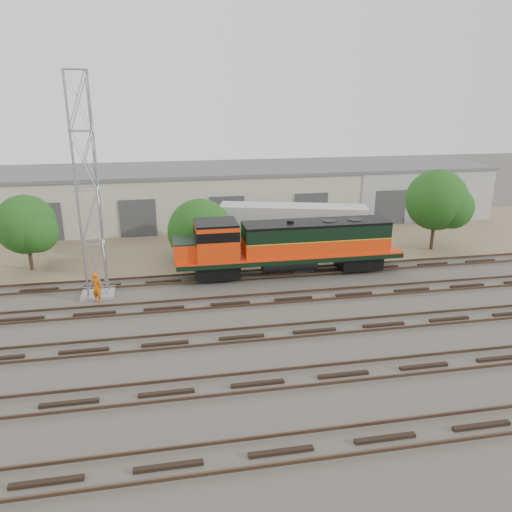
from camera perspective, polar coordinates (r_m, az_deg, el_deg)
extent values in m
plane|color=#47423A|center=(29.41, -2.57, -6.72)|extent=(140.00, 140.00, 0.00)
cube|color=#726047|center=(43.38, -5.39, 1.56)|extent=(80.00, 16.00, 0.02)
cube|color=black|center=(19.31, 2.88, -21.44)|extent=(80.00, 2.40, 0.14)
cube|color=#4C3828|center=(18.66, 3.46, -22.55)|extent=(80.00, 0.08, 0.14)
cube|color=#4C3828|center=(19.79, 2.35, -19.78)|extent=(80.00, 0.08, 0.14)
cube|color=black|center=(22.87, 0.19, -14.37)|extent=(80.00, 2.40, 0.14)
cube|color=#4C3828|center=(22.17, 0.57, -15.09)|extent=(80.00, 0.08, 0.14)
cube|color=#4C3828|center=(23.42, -0.16, -13.11)|extent=(80.00, 0.08, 0.14)
cube|color=black|center=(26.71, -1.64, -9.25)|extent=(80.00, 2.40, 0.14)
cube|color=#4C3828|center=(25.99, -1.38, -9.73)|extent=(80.00, 0.08, 0.14)
cube|color=#4C3828|center=(27.31, -1.90, -8.28)|extent=(80.00, 0.08, 0.14)
cube|color=black|center=(30.73, -2.97, -5.44)|extent=(80.00, 2.40, 0.14)
cube|color=#4C3828|center=(30.00, -2.78, -5.76)|extent=(80.00, 0.08, 0.14)
cube|color=#4C3828|center=(31.36, -3.16, -4.66)|extent=(80.00, 0.08, 0.14)
cube|color=black|center=(34.87, -3.97, -2.51)|extent=(80.00, 2.40, 0.14)
cube|color=#4C3828|center=(34.13, -3.83, -2.73)|extent=(80.00, 0.08, 0.14)
cube|color=#4C3828|center=(35.52, -4.12, -1.88)|extent=(80.00, 0.08, 0.14)
cube|color=#BFB59F|center=(50.53, -6.35, 6.82)|extent=(58.00, 10.00, 5.00)
cube|color=#59595B|center=(50.08, -6.45, 9.80)|extent=(58.40, 10.40, 0.30)
cube|color=#999993|center=(52.18, 19.14, 6.29)|extent=(14.00, 0.10, 5.00)
cube|color=#333335|center=(46.80, -23.16, 3.53)|extent=(3.20, 0.12, 3.40)
cube|color=#333335|center=(45.69, -13.34, 4.20)|extent=(3.20, 0.12, 3.40)
cube|color=#333335|center=(45.98, -3.31, 4.75)|extent=(3.20, 0.12, 3.40)
cube|color=#333335|center=(47.62, 6.31, 5.14)|extent=(3.20, 0.12, 3.40)
cube|color=#333335|center=(50.50, 15.08, 5.37)|extent=(3.20, 0.12, 3.40)
cube|color=black|center=(34.61, -4.47, -1.49)|extent=(3.00, 2.25, 0.94)
cube|color=black|center=(37.05, 11.59, -0.47)|extent=(3.00, 2.25, 0.94)
cube|color=black|center=(35.28, 3.85, 0.00)|extent=(15.94, 2.81, 0.33)
cylinder|color=black|center=(35.46, 3.83, -0.90)|extent=(3.94, 1.03, 1.03)
cube|color=red|center=(35.56, 6.81, 1.28)|extent=(10.32, 2.44, 1.13)
cube|color=black|center=(35.27, 6.87, 2.89)|extent=(10.32, 2.44, 0.94)
cube|color=black|center=(35.13, 6.91, 3.77)|extent=(10.32, 2.44, 0.19)
cube|color=red|center=(33.98, -4.56, 1.71)|extent=(2.81, 2.81, 2.44)
cube|color=black|center=(33.64, -4.61, 3.83)|extent=(2.81, 2.81, 0.15)
cube|color=red|center=(34.01, -8.15, 0.60)|extent=(1.50, 2.25, 1.31)
cube|color=gray|center=(33.68, -17.58, -4.08)|extent=(2.01, 2.01, 0.20)
cylinder|color=gray|center=(32.53, -19.69, 7.46)|extent=(0.10, 0.10, 13.41)
cylinder|color=gray|center=(32.36, -17.53, 7.62)|extent=(0.10, 0.10, 13.41)
cylinder|color=gray|center=(31.33, -20.01, 7.05)|extent=(0.10, 0.10, 13.41)
cylinder|color=gray|center=(31.16, -17.77, 7.22)|extent=(0.10, 0.10, 13.41)
imported|color=#D75C0B|center=(32.24, -17.73, -3.42)|extent=(0.85, 0.80, 1.96)
cube|color=silver|center=(41.01, 4.23, 4.11)|extent=(12.10, 5.55, 2.47)
cube|color=black|center=(41.72, 10.59, 1.28)|extent=(2.74, 2.80, 0.92)
cube|color=black|center=(40.94, -2.28, 1.46)|extent=(0.14, 0.14, 1.19)
cube|color=black|center=(42.69, -1.96, 2.17)|extent=(0.14, 0.14, 1.19)
cube|color=#162199|center=(49.46, 11.64, 4.23)|extent=(1.71, 1.62, 1.50)
cube|color=maroon|center=(52.26, 19.40, 4.25)|extent=(1.73, 1.65, 1.40)
cylinder|color=#382619|center=(39.81, -24.38, -0.12)|extent=(0.27, 0.27, 1.94)
sphere|color=#1A4112|center=(39.18, -24.84, 3.29)|extent=(4.24, 4.24, 4.24)
sphere|color=#1A4112|center=(38.48, -23.75, 2.53)|extent=(2.97, 2.97, 2.97)
cylinder|color=#382619|center=(39.21, -6.29, 0.04)|extent=(0.34, 0.34, 0.45)
sphere|color=#1A4112|center=(38.64, -6.39, 2.83)|extent=(5.00, 5.00, 5.00)
sphere|color=#1A4112|center=(38.14, -4.78, 1.89)|extent=(3.50, 3.50, 3.50)
cylinder|color=#382619|center=(43.46, 19.52, 2.27)|extent=(0.28, 0.28, 2.44)
sphere|color=#1A4112|center=(42.80, 19.93, 6.04)|extent=(4.89, 4.89, 4.89)
sphere|color=#1A4112|center=(42.79, 21.48, 5.19)|extent=(3.42, 3.42, 3.42)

